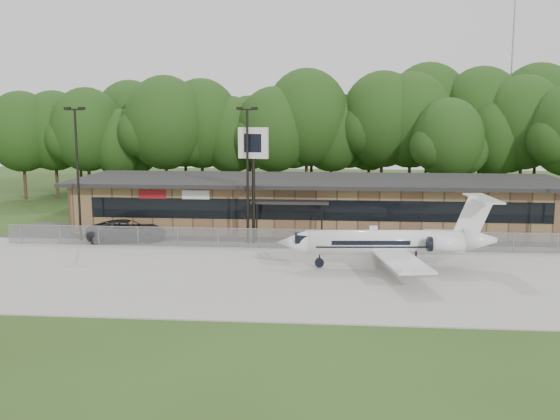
# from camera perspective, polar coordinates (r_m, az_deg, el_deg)

# --- Properties ---
(ground) EXTENTS (160.00, 160.00, 0.00)m
(ground) POSITION_cam_1_polar(r_m,az_deg,el_deg) (30.72, 2.14, -9.78)
(ground) COLOR #2E4016
(ground) RESTS_ON ground
(apron) EXTENTS (64.00, 18.00, 0.08)m
(apron) POSITION_cam_1_polar(r_m,az_deg,el_deg) (38.37, 2.75, -5.90)
(apron) COLOR #9E9B93
(apron) RESTS_ON ground
(parking_lot) EXTENTS (50.00, 9.00, 0.06)m
(parking_lot) POSITION_cam_1_polar(r_m,az_deg,el_deg) (49.57, 3.29, -2.50)
(parking_lot) COLOR #383835
(parking_lot) RESTS_ON ground
(terminal) EXTENTS (41.00, 11.65, 4.30)m
(terminal) POSITION_cam_1_polar(r_m,az_deg,el_deg) (53.57, 3.46, 0.69)
(terminal) COLOR olive
(terminal) RESTS_ON ground
(fence) EXTENTS (46.00, 0.04, 1.52)m
(fence) POSITION_cam_1_polar(r_m,az_deg,el_deg) (45.01, 3.12, -2.71)
(fence) COLOR gray
(fence) RESTS_ON ground
(treeline) EXTENTS (72.00, 12.00, 15.00)m
(treeline) POSITION_cam_1_polar(r_m,az_deg,el_deg) (71.11, 3.91, 7.03)
(treeline) COLOR #153C13
(treeline) RESTS_ON ground
(radio_mast) EXTENTS (0.20, 0.20, 25.00)m
(radio_mast) POSITION_cam_1_polar(r_m,az_deg,el_deg) (79.80, 20.31, 10.30)
(radio_mast) COLOR gray
(radio_mast) RESTS_ON ground
(light_pole_left) EXTENTS (1.55, 0.30, 10.23)m
(light_pole_left) POSITION_cam_1_polar(r_m,az_deg,el_deg) (49.68, -18.04, 4.03)
(light_pole_left) COLOR black
(light_pole_left) RESTS_ON ground
(light_pole_mid) EXTENTS (1.55, 0.30, 10.23)m
(light_pole_mid) POSITION_cam_1_polar(r_m,az_deg,el_deg) (46.18, -2.99, 4.11)
(light_pole_mid) COLOR black
(light_pole_mid) RESTS_ON ground
(business_jet) EXTENTS (13.98, 12.48, 4.70)m
(business_jet) POSITION_cam_1_polar(r_m,az_deg,el_deg) (39.98, 10.26, -3.00)
(business_jet) COLOR silver
(business_jet) RESTS_ON ground
(suv) EXTENTS (6.43, 3.88, 1.67)m
(suv) POSITION_cam_1_polar(r_m,az_deg,el_deg) (49.32, -13.81, -1.86)
(suv) COLOR #343437
(suv) RESTS_ON ground
(pole_sign) EXTENTS (2.29, 0.74, 8.74)m
(pole_sign) POSITION_cam_1_polar(r_m,az_deg,el_deg) (46.36, -2.46, 5.02)
(pole_sign) COLOR black
(pole_sign) RESTS_ON ground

